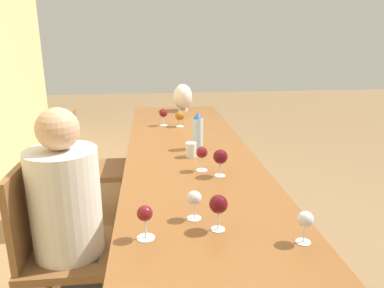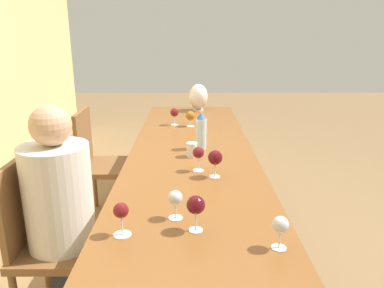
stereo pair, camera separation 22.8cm
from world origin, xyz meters
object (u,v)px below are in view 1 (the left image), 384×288
Objects in this scene: wine_glass_6 at (194,199)px; wine_glass_4 at (305,220)px; wine_glass_3 at (218,205)px; chair_near at (56,246)px; water_tumbler at (192,150)px; wine_glass_7 at (163,113)px; wine_glass_2 at (145,215)px; wine_glass_1 at (220,157)px; water_bottle at (198,131)px; vase at (183,97)px; person_near at (70,219)px; wine_glass_5 at (180,116)px; wine_glass_0 at (202,153)px; chair_far at (91,165)px.

wine_glass_4 is at bearing -120.63° from wine_glass_6.
chair_near reaches higher than wine_glass_3.
water_tumbler is 0.10× the size of chair_near.
wine_glass_7 is at bearing -23.00° from chair_near.
wine_glass_2 is at bearing 163.41° from water_tumbler.
wine_glass_1 reaches higher than wine_glass_4.
water_bottle is 1.83× the size of wine_glass_2.
water_tumbler is at bearing 16.57° from wine_glass_4.
vase is 2.33m from wine_glass_3.
wine_glass_6 is 0.11× the size of person_near.
wine_glass_5 is (1.82, 0.32, -0.00)m from wine_glass_4.
vase is at bearing -8.36° from wine_glass_2.
vase is 2.06× the size of wine_glass_4.
wine_glass_0 reaches higher than water_tumbler.
wine_glass_2 is 0.24m from wine_glass_6.
wine_glass_1 is 0.17× the size of chair_far.
wine_glass_7 is at bearing 160.09° from vase.
wine_glass_1 reaches higher than water_tumbler.
water_tumbler is 0.08× the size of person_near.
wine_glass_4 is (-2.46, -0.24, -0.04)m from vase.
wine_glass_4 is at bearing -164.71° from wine_glass_1.
wine_glass_4 is at bearing -116.85° from person_near.
wine_glass_5 is at bearing -2.33° from wine_glass_6.
wine_glass_6 is (-1.59, 0.06, 0.00)m from wine_glass_5.
wine_glass_2 is at bearing -163.79° from chair_far.
chair_far is at bearing 135.20° from vase.
water_bottle is at bearing 6.83° from wine_glass_1.
wine_glass_3 is 1.18× the size of wine_glass_6.
vase reaches higher than wine_glass_6.
water_tumbler is 0.82m from wine_glass_6.
chair_near is at bearing 157.00° from wine_glass_7.
wine_glass_0 is at bearing -2.09° from wine_glass_3.
wine_glass_3 is 1.05× the size of wine_glass_7.
vase is 0.29× the size of chair_near.
wine_glass_6 reaches higher than water_tumbler.
vase is at bearing -0.36° from water_bottle.
wine_glass_1 is 1.06× the size of wine_glass_7.
vase is 2.11m from person_near.
wine_glass_6 is 0.14× the size of chair_near.
wine_glass_3 is at bearing -115.81° from chair_near.
person_near is at bearing 105.39° from wine_glass_1.
person_near is at bearing 160.00° from wine_glass_7.
vase is 1.74× the size of wine_glass_1.
water_tumbler is 1.42m from vase.
wine_glass_0 is at bearing 178.78° from vase.
vase is 0.29× the size of chair_far.
wine_glass_1 is 1.20m from wine_glass_7.
wine_glass_3 is at bearing -140.28° from wine_glass_6.
wine_glass_2 is 1.78m from wine_glass_7.
water_tumbler is at bearing 160.70° from water_bottle.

